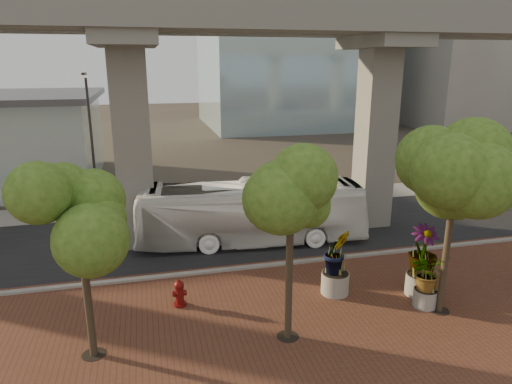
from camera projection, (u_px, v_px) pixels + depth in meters
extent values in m
plane|color=#362F27|center=(272.00, 248.00, 21.32)|extent=(160.00, 160.00, 0.00)
cube|color=brown|center=(344.00, 347.00, 13.84)|extent=(70.00, 13.00, 0.06)
cube|color=black|center=(261.00, 232.00, 23.18)|extent=(90.00, 8.00, 0.04)
cube|color=gray|center=(285.00, 264.00, 19.43)|extent=(70.00, 0.25, 0.16)
cube|color=gray|center=(239.00, 201.00, 28.31)|extent=(90.00, 3.00, 0.06)
cube|color=gray|center=(272.00, 8.00, 18.81)|extent=(72.00, 2.40, 1.80)
cube|color=gray|center=(254.00, 16.00, 21.80)|extent=(72.00, 2.40, 1.80)
cube|color=#9D978E|center=(475.00, 34.00, 60.38)|extent=(18.00, 16.00, 24.00)
imported|color=white|center=(251.00, 213.00, 21.51)|extent=(10.95, 3.52, 3.00)
cylinder|color=#660D0B|center=(180.00, 304.00, 16.15)|extent=(0.45, 0.45, 0.10)
cylinder|color=#660D0B|center=(180.00, 295.00, 16.05)|extent=(0.30, 0.30, 0.72)
sphere|color=#660D0B|center=(179.00, 286.00, 15.95)|extent=(0.35, 0.35, 0.35)
cylinder|color=#660D0B|center=(179.00, 281.00, 15.91)|extent=(0.10, 0.10, 0.12)
cylinder|color=#660D0B|center=(180.00, 293.00, 16.03)|extent=(0.50, 0.20, 0.20)
cylinder|color=gray|center=(425.00, 298.00, 16.03)|extent=(0.82, 0.82, 0.64)
imported|color=#385D18|center=(428.00, 272.00, 15.76)|extent=(1.82, 1.82, 1.37)
cylinder|color=#ACA99C|center=(419.00, 284.00, 16.85)|extent=(1.02, 1.02, 0.80)
imported|color=#385D18|center=(423.00, 251.00, 16.48)|extent=(2.50, 2.50, 1.87)
cylinder|color=#9F998F|center=(335.00, 283.00, 16.93)|extent=(1.03, 1.03, 0.80)
imported|color=#385D18|center=(337.00, 252.00, 16.58)|extent=(2.29, 2.29, 1.72)
cylinder|color=#413625|center=(88.00, 305.00, 13.00)|extent=(0.22, 0.22, 3.28)
cylinder|color=black|center=(94.00, 354.00, 13.45)|extent=(0.70, 0.70, 0.01)
cylinder|color=#413625|center=(289.00, 282.00, 13.80)|extent=(0.22, 0.22, 3.81)
cylinder|color=black|center=(288.00, 336.00, 14.32)|extent=(0.70, 0.70, 0.01)
cylinder|color=#413625|center=(445.00, 261.00, 15.32)|extent=(0.22, 0.22, 3.72)
cylinder|color=black|center=(439.00, 310.00, 15.83)|extent=(0.70, 0.70, 0.01)
cylinder|color=#2B2A2F|center=(93.00, 151.00, 23.51)|extent=(0.14, 0.14, 7.76)
cube|color=#2B2A2F|center=(84.00, 74.00, 21.99)|extent=(0.15, 0.97, 0.15)
cube|color=silver|center=(83.00, 76.00, 21.57)|extent=(0.39, 0.19, 0.12)
cylinder|color=#292A2E|center=(383.00, 127.00, 27.61)|extent=(0.16, 0.16, 9.10)
cube|color=#292A2E|center=(394.00, 48.00, 25.83)|extent=(0.17, 1.14, 0.17)
cube|color=silver|center=(400.00, 50.00, 25.33)|extent=(0.45, 0.23, 0.14)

